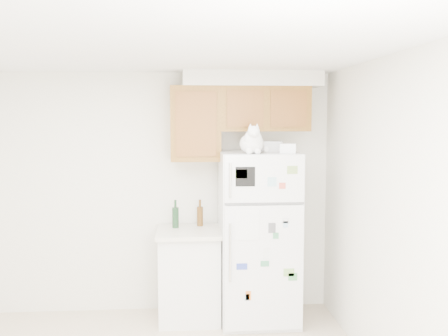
{
  "coord_description": "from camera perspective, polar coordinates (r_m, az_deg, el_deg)",
  "views": [
    {
      "loc": [
        0.37,
        -3.48,
        2.03
      ],
      "look_at": [
        0.77,
        1.55,
        1.55
      ],
      "focal_mm": 42.0,
      "sensor_mm": 36.0,
      "label": 1
    }
  ],
  "objects": [
    {
      "name": "room_shell",
      "position": [
        3.75,
        -8.3,
        -0.1
      ],
      "size": [
        3.84,
        4.04,
        2.52
      ],
      "color": "silver",
      "rests_on": "ground_plane"
    },
    {
      "name": "bottle_amber",
      "position": [
        5.43,
        -2.63,
        -4.9
      ],
      "size": [
        0.06,
        0.06,
        0.27
      ],
      "primitive_type": null,
      "color": "#593814",
      "rests_on": "base_counter"
    },
    {
      "name": "cat",
      "position": [
        4.91,
        3.11,
        2.83
      ],
      "size": [
        0.28,
        0.41,
        0.29
      ],
      "color": "white",
      "rests_on": "refrigerator"
    },
    {
      "name": "bottle_green",
      "position": [
        5.36,
        -5.31,
        -4.99
      ],
      "size": [
        0.07,
        0.07,
        0.29
      ],
      "primitive_type": null,
      "color": "#19381E",
      "rests_on": "base_counter"
    },
    {
      "name": "base_counter",
      "position": [
        5.39,
        -3.79,
        -11.47
      ],
      "size": [
        0.64,
        0.64,
        0.92
      ],
      "color": "white",
      "rests_on": "ground_plane"
    },
    {
      "name": "storage_box_front",
      "position": [
        5.03,
        6.94,
        2.15
      ],
      "size": [
        0.17,
        0.13,
        0.09
      ],
      "primitive_type": "cube",
      "rotation": [
        0.0,
        0.0,
        -0.17
      ],
      "color": "white",
      "rests_on": "refrigerator"
    },
    {
      "name": "refrigerator",
      "position": [
        5.27,
        3.78,
        -7.5
      ],
      "size": [
        0.76,
        0.78,
        1.7
      ],
      "color": "white",
      "rests_on": "ground_plane"
    },
    {
      "name": "storage_box_back",
      "position": [
        5.29,
        5.47,
        2.37
      ],
      "size": [
        0.21,
        0.18,
        0.1
      ],
      "primitive_type": "cube",
      "rotation": [
        0.0,
        0.0,
        -0.34
      ],
      "color": "white",
      "rests_on": "refrigerator"
    }
  ]
}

